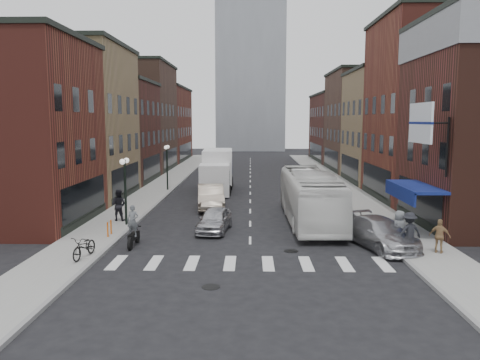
# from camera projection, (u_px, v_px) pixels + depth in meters

# --- Properties ---
(ground) EXTENTS (160.00, 160.00, 0.00)m
(ground) POSITION_uv_depth(u_px,v_px,m) (250.00, 245.00, 23.81)
(ground) COLOR black
(ground) RESTS_ON ground
(sidewalk_left) EXTENTS (3.00, 74.00, 0.15)m
(sidewalk_left) POSITION_uv_depth(u_px,v_px,m) (164.00, 184.00, 45.80)
(sidewalk_left) COLOR gray
(sidewalk_left) RESTS_ON ground
(sidewalk_right) EXTENTS (3.00, 74.00, 0.15)m
(sidewalk_right) POSITION_uv_depth(u_px,v_px,m) (338.00, 185.00, 45.43)
(sidewalk_right) COLOR gray
(sidewalk_right) RESTS_ON ground
(curb_left) EXTENTS (0.20, 74.00, 0.16)m
(curb_left) POSITION_uv_depth(u_px,v_px,m) (179.00, 185.00, 45.78)
(curb_left) COLOR gray
(curb_left) RESTS_ON ground
(curb_right) EXTENTS (0.20, 74.00, 0.16)m
(curb_right) POSITION_uv_depth(u_px,v_px,m) (322.00, 185.00, 45.47)
(curb_right) COLOR gray
(curb_right) RESTS_ON ground
(crosswalk_stripes) EXTENTS (12.00, 2.20, 0.01)m
(crosswalk_stripes) POSITION_uv_depth(u_px,v_px,m) (250.00, 263.00, 20.84)
(crosswalk_stripes) COLOR silver
(crosswalk_stripes) RESTS_ON ground
(bldg_left_mid_a) EXTENTS (10.30, 10.20, 12.30)m
(bldg_left_mid_a) POSITION_uv_depth(u_px,v_px,m) (62.00, 122.00, 37.23)
(bldg_left_mid_a) COLOR #A28859
(bldg_left_mid_a) RESTS_ON ground
(bldg_left_mid_b) EXTENTS (10.30, 10.20, 10.30)m
(bldg_left_mid_b) POSITION_uv_depth(u_px,v_px,m) (102.00, 132.00, 47.28)
(bldg_left_mid_b) COLOR #422017
(bldg_left_mid_b) RESTS_ON ground
(bldg_left_far_a) EXTENTS (10.30, 12.20, 13.30)m
(bldg_left_far_a) POSITION_uv_depth(u_px,v_px,m) (130.00, 117.00, 57.99)
(bldg_left_far_a) COLOR #4D3226
(bldg_left_far_a) RESTS_ON ground
(bldg_left_far_b) EXTENTS (10.30, 16.20, 11.30)m
(bldg_left_far_b) POSITION_uv_depth(u_px,v_px,m) (153.00, 124.00, 72.00)
(bldg_left_far_b) COLOR maroon
(bldg_left_far_b) RESTS_ON ground
(bldg_right_mid_a) EXTENTS (10.30, 10.20, 14.30)m
(bldg_right_mid_a) POSITION_uv_depth(u_px,v_px,m) (443.00, 109.00, 36.45)
(bldg_right_mid_a) COLOR maroon
(bldg_right_mid_a) RESTS_ON ground
(bldg_right_mid_b) EXTENTS (10.30, 10.20, 11.30)m
(bldg_right_mid_b) POSITION_uv_depth(u_px,v_px,m) (401.00, 127.00, 46.56)
(bldg_right_mid_b) COLOR #A28859
(bldg_right_mid_b) RESTS_ON ground
(bldg_right_far_a) EXTENTS (10.30, 12.20, 12.30)m
(bldg_right_far_a) POSITION_uv_depth(u_px,v_px,m) (372.00, 121.00, 57.40)
(bldg_right_far_a) COLOR #4D3226
(bldg_right_far_a) RESTS_ON ground
(bldg_right_far_b) EXTENTS (10.30, 16.20, 10.30)m
(bldg_right_far_b) POSITION_uv_depth(u_px,v_px,m) (348.00, 128.00, 71.41)
(bldg_right_far_b) COLOR #422017
(bldg_right_far_b) RESTS_ON ground
(awning_blue) EXTENTS (1.80, 5.00, 0.78)m
(awning_blue) POSITION_uv_depth(u_px,v_px,m) (412.00, 188.00, 25.76)
(awning_blue) COLOR navy
(awning_blue) RESTS_ON ground
(billboard_sign) EXTENTS (1.52, 3.00, 3.70)m
(billboard_sign) POSITION_uv_depth(u_px,v_px,m) (422.00, 124.00, 23.33)
(billboard_sign) COLOR black
(billboard_sign) RESTS_ON ground
(distant_tower) EXTENTS (14.00, 14.00, 50.00)m
(distant_tower) POSITION_uv_depth(u_px,v_px,m) (251.00, 30.00, 97.94)
(distant_tower) COLOR #9399A0
(distant_tower) RESTS_ON ground
(streetlamp_near) EXTENTS (0.32, 1.22, 4.11)m
(streetlamp_near) POSITION_uv_depth(u_px,v_px,m) (125.00, 179.00, 27.57)
(streetlamp_near) COLOR black
(streetlamp_near) RESTS_ON ground
(streetlamp_far) EXTENTS (0.32, 1.22, 4.11)m
(streetlamp_far) POSITION_uv_depth(u_px,v_px,m) (167.00, 159.00, 41.45)
(streetlamp_far) COLOR black
(streetlamp_far) RESTS_ON ground
(bike_rack) EXTENTS (0.08, 0.68, 0.80)m
(bike_rack) POSITION_uv_depth(u_px,v_px,m) (109.00, 228.00, 25.20)
(bike_rack) COLOR #D8590C
(bike_rack) RESTS_ON sidewalk_left
(box_truck) EXTENTS (2.81, 8.49, 3.65)m
(box_truck) POSITION_uv_depth(u_px,v_px,m) (217.00, 171.00, 41.61)
(box_truck) COLOR white
(box_truck) RESTS_ON ground
(motorcycle_rider) EXTENTS (0.61, 2.09, 2.13)m
(motorcycle_rider) POSITION_uv_depth(u_px,v_px,m) (133.00, 227.00, 23.48)
(motorcycle_rider) COLOR black
(motorcycle_rider) RESTS_ON ground
(transit_bus) EXTENTS (2.86, 11.60, 3.22)m
(transit_bus) POSITION_uv_depth(u_px,v_px,m) (310.00, 197.00, 28.99)
(transit_bus) COLOR silver
(transit_bus) RESTS_ON ground
(sedan_left_near) EXTENTS (2.10, 4.17, 1.36)m
(sedan_left_near) POSITION_uv_depth(u_px,v_px,m) (214.00, 220.00, 26.75)
(sedan_left_near) COLOR #B9B9BE
(sedan_left_near) RESTS_ON ground
(sedan_left_far) EXTENTS (2.38, 5.39, 1.72)m
(sedan_left_far) POSITION_uv_depth(u_px,v_px,m) (211.00, 197.00, 33.60)
(sedan_left_far) COLOR #BFAF9B
(sedan_left_far) RESTS_ON ground
(curb_car) EXTENTS (3.46, 5.49, 1.48)m
(curb_car) POSITION_uv_depth(u_px,v_px,m) (380.00, 233.00, 23.35)
(curb_car) COLOR #B6B6BB
(curb_car) RESTS_ON ground
(parked_bicycle) EXTENTS (0.97, 2.05, 1.03)m
(parked_bicycle) POSITION_uv_depth(u_px,v_px,m) (84.00, 247.00, 21.13)
(parked_bicycle) COLOR black
(parked_bicycle) RESTS_ON sidewalk_left
(ped_left_solo) EXTENTS (1.03, 0.71, 1.95)m
(ped_left_solo) POSITION_uv_depth(u_px,v_px,m) (119.00, 205.00, 28.89)
(ped_left_solo) COLOR black
(ped_left_solo) RESTS_ON sidewalk_left
(ped_right_a) EXTENTS (1.33, 0.88, 1.89)m
(ped_right_a) POSITION_uv_depth(u_px,v_px,m) (409.00, 232.00, 22.13)
(ped_right_a) COLOR black
(ped_right_a) RESTS_ON sidewalk_right
(ped_right_b) EXTENTS (1.05, 0.89, 1.61)m
(ped_right_b) POSITION_uv_depth(u_px,v_px,m) (440.00, 236.00, 21.86)
(ped_right_b) COLOR #9C794F
(ped_right_b) RESTS_ON sidewalk_right
(ped_right_c) EXTENTS (1.02, 0.90, 1.76)m
(ped_right_c) POSITION_uv_depth(u_px,v_px,m) (399.00, 228.00, 23.15)
(ped_right_c) COLOR slate
(ped_right_c) RESTS_ON sidewalk_right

